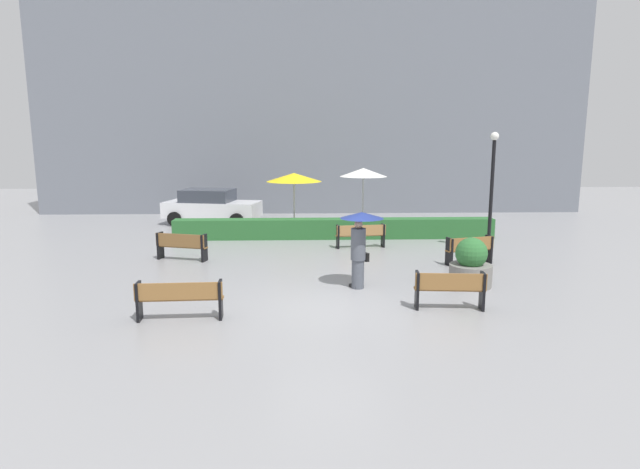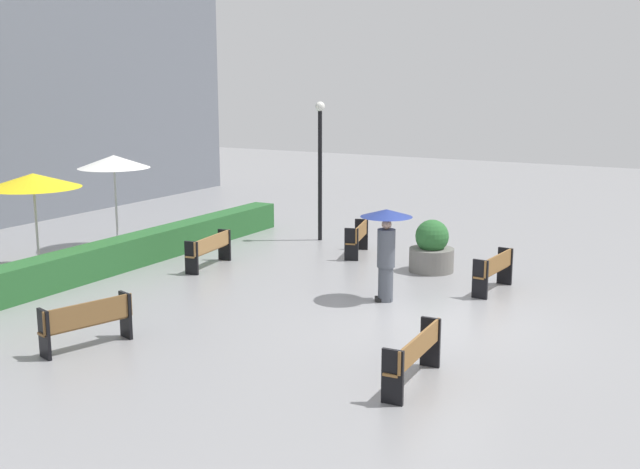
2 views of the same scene
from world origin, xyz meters
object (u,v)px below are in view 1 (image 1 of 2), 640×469
Objects in this scene: patio_umbrella_yellow at (294,177)px; parked_car at (211,206)px; bench_near_left at (179,297)px; bench_far_left at (181,245)px; planter_pot at (471,265)px; bench_back_row at (361,234)px; bench_far_right at (470,248)px; bench_near_right at (450,288)px; pedestrian_with_umbrella at (360,237)px; lamp_post at (492,180)px; patio_umbrella_white at (363,172)px.

patio_umbrella_yellow is 4.58m from parked_car.
bench_near_left is at bearing -101.80° from patio_umbrella_yellow.
planter_pot is at bearing -21.58° from bench_far_left.
planter_pot is (2.32, -5.01, 0.06)m from bench_back_row.
bench_back_row is 1.06× the size of bench_far_left.
bench_far_left reaches higher than bench_near_left.
bench_far_right is at bearing -41.54° from parked_car.
bench_near_right is (-1.82, -4.28, 0.01)m from bench_far_right.
pedestrian_with_umbrella reaches higher than bench_near_left.
bench_near_right reaches higher than bench_back_row.
parked_car is at bearing 138.04° from bench_back_row.
patio_umbrella_white is (-3.83, 4.30, -0.02)m from lamp_post.
bench_near_right is 0.61× the size of patio_umbrella_white.
lamp_post is at bearing -31.16° from parked_car.
bench_near_right is 10.63m from patio_umbrella_white.
bench_back_row is 4.79m from lamp_post.
bench_far_right is at bearing -67.19° from patio_umbrella_white.
bench_back_row is at bearing -41.96° from parked_car.
planter_pot is at bearing -51.20° from parked_car.
bench_near_right is 0.66× the size of patio_umbrella_yellow.
parked_car reaches higher than planter_pot.
bench_far_right is at bearing -40.68° from bench_back_row.
bench_far_left is at bearing -124.04° from patio_umbrella_yellow.
bench_far_left is 0.69× the size of patio_umbrella_yellow.
planter_pot is (8.20, -3.24, 0.04)m from bench_far_left.
pedestrian_with_umbrella is 3.02m from planter_pot.
bench_near_right is at bearing -35.80° from bench_far_left.
planter_pot is at bearing -115.08° from lamp_post.
bench_near_right is at bearing 4.90° from bench_near_left.
bench_near_right is (5.90, 0.51, 0.00)m from bench_near_left.
parked_car reaches higher than bench_back_row.
planter_pot is at bearing 60.43° from bench_near_right.
bench_far_right is 4.65m from bench_near_right.
patio_umbrella_white reaches higher than bench_near_right.
lamp_post is (1.98, 4.23, 1.91)m from planter_pot.
lamp_post is (1.24, 1.85, 1.95)m from bench_far_right.
parked_car is (-6.18, 5.55, 0.32)m from bench_back_row.
patio_umbrella_yellow reaches higher than bench_near_right.
pedestrian_with_umbrella is 6.61m from lamp_post.
patio_umbrella_yellow is at bearing 109.42° from bench_near_right.
lamp_post is at bearing -10.27° from bench_back_row.
bench_near_right is at bearing -85.77° from patio_umbrella_white.
planter_pot is at bearing -77.78° from patio_umbrella_white.
pedestrian_with_umbrella reaches higher than bench_back_row.
bench_far_left is at bearing 174.48° from bench_far_right.
pedestrian_with_umbrella reaches higher than parked_car.
bench_back_row is 5.52m from planter_pot.
patio_umbrella_yellow is (-2.39, 3.41, 1.76)m from bench_back_row.
pedestrian_with_umbrella reaches higher than bench_far_right.
parked_car is (-5.58, 10.64, -0.53)m from pedestrian_with_umbrella.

